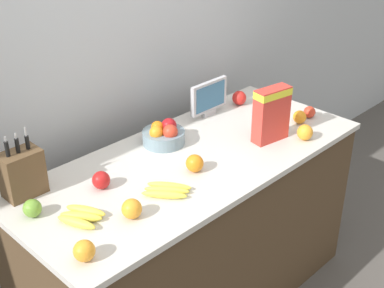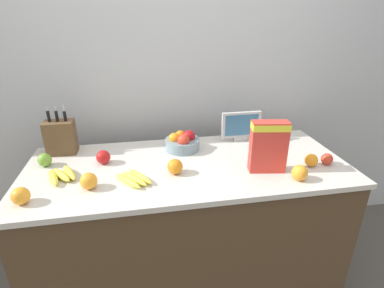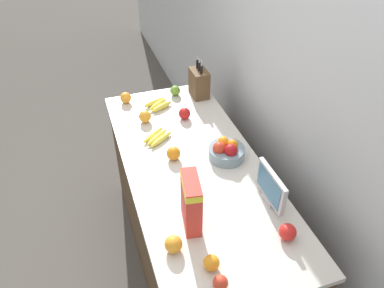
% 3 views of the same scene
% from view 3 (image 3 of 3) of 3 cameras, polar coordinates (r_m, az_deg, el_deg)
% --- Properties ---
extents(ground_plane, '(14.00, 14.00, 0.00)m').
position_cam_3_polar(ground_plane, '(2.88, 0.17, -17.03)').
color(ground_plane, '#514C47').
extents(wall_back, '(9.00, 0.06, 2.60)m').
position_cam_3_polar(wall_back, '(2.21, 15.41, 7.71)').
color(wall_back, silver).
rests_on(wall_back, ground_plane).
extents(counter, '(1.82, 0.78, 0.92)m').
position_cam_3_polar(counter, '(2.52, 0.19, -11.02)').
color(counter, '#4C3823').
rests_on(counter, ground_plane).
extents(knife_block, '(0.17, 0.11, 0.30)m').
position_cam_3_polar(knife_block, '(2.78, 1.09, 9.28)').
color(knife_block, brown).
rests_on(knife_block, counter).
extents(small_monitor, '(0.26, 0.03, 0.20)m').
position_cam_3_polar(small_monitor, '(1.94, 11.89, -6.42)').
color(small_monitor, '#B7B7BC').
rests_on(small_monitor, counter).
extents(cereal_box, '(0.20, 0.11, 0.28)m').
position_cam_3_polar(cereal_box, '(1.77, -0.13, -8.65)').
color(cereal_box, red).
rests_on(cereal_box, counter).
extents(fruit_bowl, '(0.22, 0.22, 0.12)m').
position_cam_3_polar(fruit_bowl, '(2.22, 5.25, -1.03)').
color(fruit_bowl, gray).
rests_on(fruit_bowl, counter).
extents(banana_bunch_left, '(0.21, 0.22, 0.03)m').
position_cam_3_polar(banana_bunch_left, '(2.38, -5.35, 1.06)').
color(banana_bunch_left, yellow).
rests_on(banana_bunch_left, counter).
extents(banana_bunch_right, '(0.18, 0.22, 0.04)m').
position_cam_3_polar(banana_bunch_right, '(2.70, -5.21, 6.03)').
color(banana_bunch_right, yellow).
rests_on(banana_bunch_right, counter).
extents(apple_rightmost, '(0.08, 0.08, 0.08)m').
position_cam_3_polar(apple_rightmost, '(1.85, 14.36, -12.87)').
color(apple_rightmost, red).
rests_on(apple_rightmost, counter).
extents(apple_middle, '(0.07, 0.07, 0.07)m').
position_cam_3_polar(apple_middle, '(1.66, 4.35, -20.33)').
color(apple_middle, red).
rests_on(apple_middle, counter).
extents(apple_rear, '(0.08, 0.08, 0.08)m').
position_cam_3_polar(apple_rear, '(2.55, -1.15, 4.67)').
color(apple_rear, red).
rests_on(apple_rear, counter).
extents(apple_leftmost, '(0.08, 0.08, 0.08)m').
position_cam_3_polar(apple_leftmost, '(2.82, -2.60, 8.14)').
color(apple_leftmost, '#6B9E33').
rests_on(apple_leftmost, counter).
extents(orange_front_center, '(0.07, 0.07, 0.07)m').
position_cam_3_polar(orange_front_center, '(1.71, 2.97, -17.62)').
color(orange_front_center, orange).
rests_on(orange_front_center, counter).
extents(orange_back_center, '(0.08, 0.08, 0.08)m').
position_cam_3_polar(orange_back_center, '(2.54, -7.18, 4.17)').
color(orange_back_center, orange).
rests_on(orange_back_center, counter).
extents(orange_near_bowl, '(0.08, 0.08, 0.08)m').
position_cam_3_polar(orange_near_bowl, '(2.21, -2.84, -1.44)').
color(orange_near_bowl, orange).
rests_on(orange_near_bowl, counter).
extents(orange_mid_right, '(0.08, 0.08, 0.08)m').
position_cam_3_polar(orange_mid_right, '(1.76, -2.85, -15.00)').
color(orange_mid_right, orange).
rests_on(orange_mid_right, counter).
extents(orange_by_cereal, '(0.08, 0.08, 0.08)m').
position_cam_3_polar(orange_by_cereal, '(2.77, -10.08, 6.95)').
color(orange_by_cereal, orange).
rests_on(orange_by_cereal, counter).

